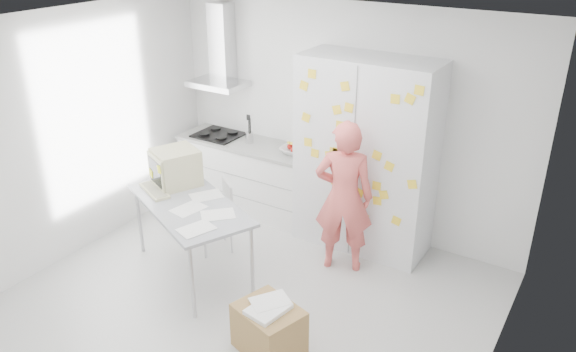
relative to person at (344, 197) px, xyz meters
The scene contains 10 objects.
floor 1.47m from the person, 113.66° to the right, with size 4.50×4.00×0.02m, color silver.
walls 0.80m from the person, 141.74° to the right, with size 4.52×4.01×2.70m.
ceiling 2.21m from the person, 113.66° to the right, with size 4.50×4.00×0.02m, color white.
counter_run 1.82m from the person, 160.35° to the left, with size 1.84×0.63×1.28m.
range_hood 2.52m from the person, 160.96° to the left, with size 0.70×0.48×1.01m.
tall_cabinet 0.63m from the person, 93.18° to the left, with size 1.50×0.68×2.20m.
person is the anchor object (origin of this frame).
desk 1.75m from the person, 153.58° to the right, with size 1.73×1.36×1.24m.
chair 1.46m from the person, 163.27° to the right, with size 0.53×0.53×0.83m.
cardboard_box 1.65m from the person, 87.48° to the right, with size 0.66×0.59×0.49m.
Camera 1 is at (2.75, -3.65, 3.48)m, focal length 35.00 mm.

